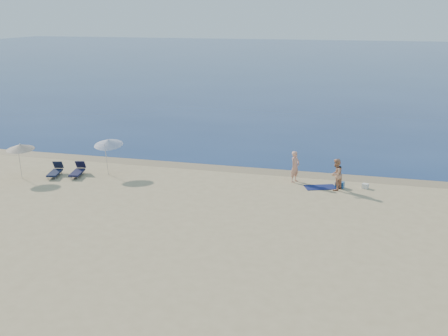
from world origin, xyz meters
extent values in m
cube|color=#0D2252|center=(0.00, 100.00, 0.00)|extent=(240.00, 160.00, 0.01)
cube|color=#847254|center=(0.00, 19.40, 0.00)|extent=(240.00, 1.60, 0.00)
imported|color=tan|center=(3.49, 17.67, 0.91)|extent=(0.69, 0.79, 1.82)
imported|color=tan|center=(5.90, 16.75, 0.89)|extent=(0.95, 1.06, 1.78)
cube|color=#0E1446|center=(5.07, 16.96, 0.01)|extent=(1.96, 1.54, 0.03)
cube|color=silver|center=(7.49, 17.47, 0.14)|extent=(0.39, 0.36, 0.27)
cube|color=#1B5095|center=(6.11, 17.22, 0.17)|extent=(0.54, 0.42, 0.35)
cylinder|color=silver|center=(-7.64, 16.02, 0.96)|extent=(0.07, 0.40, 2.00)
cone|color=white|center=(-7.64, 16.37, 1.95)|extent=(1.90, 1.93, 0.62)
sphere|color=silver|center=(-7.64, 16.37, 2.12)|extent=(0.06, 0.06, 0.06)
cylinder|color=silver|center=(-12.21, 14.00, 0.93)|extent=(0.08, 0.22, 1.95)
cone|color=beige|center=(-12.21, 14.18, 1.90)|extent=(1.92, 1.94, 0.46)
sphere|color=silver|center=(-12.21, 14.18, 2.07)|extent=(0.06, 0.06, 0.06)
cube|color=#121932|center=(-10.55, 14.93, 0.23)|extent=(0.94, 1.64, 0.10)
cube|color=#121932|center=(-10.74, 15.67, 0.52)|extent=(0.64, 0.51, 0.50)
cylinder|color=#A5A5AD|center=(-10.33, 14.98, 0.11)|extent=(0.03, 0.03, 0.23)
cube|color=#121433|center=(-9.27, 15.32, 0.23)|extent=(0.90, 1.65, 0.10)
cube|color=#121433|center=(-9.45, 16.08, 0.52)|extent=(0.64, 0.50, 0.51)
cylinder|color=#A5A5AD|center=(-9.05, 15.37, 0.11)|extent=(0.03, 0.03, 0.23)
camera|label=1|loc=(7.80, -13.48, 9.63)|focal=45.00mm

